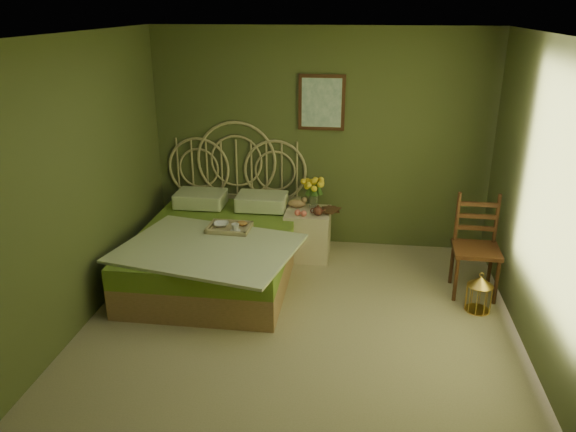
# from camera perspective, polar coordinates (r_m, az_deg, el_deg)

# --- Properties ---
(floor) EXTENTS (4.50, 4.50, 0.00)m
(floor) POSITION_cam_1_polar(r_m,az_deg,el_deg) (5.16, 0.88, -12.38)
(floor) COLOR tan
(floor) RESTS_ON ground
(ceiling) EXTENTS (4.50, 4.50, 0.00)m
(ceiling) POSITION_cam_1_polar(r_m,az_deg,el_deg) (4.33, 1.07, 17.81)
(ceiling) COLOR silver
(ceiling) RESTS_ON wall_back
(wall_back) EXTENTS (4.00, 0.00, 4.00)m
(wall_back) POSITION_cam_1_polar(r_m,az_deg,el_deg) (6.74, 3.24, 7.69)
(wall_back) COLOR #4D572E
(wall_back) RESTS_ON floor
(wall_left) EXTENTS (0.00, 4.50, 4.50)m
(wall_left) POSITION_cam_1_polar(r_m,az_deg,el_deg) (5.20, -21.53, 2.24)
(wall_left) COLOR #4D572E
(wall_left) RESTS_ON floor
(wall_right) EXTENTS (0.00, 4.50, 4.50)m
(wall_right) POSITION_cam_1_polar(r_m,az_deg,el_deg) (4.80, 25.43, 0.16)
(wall_right) COLOR #4D572E
(wall_right) RESTS_ON floor
(wall_art) EXTENTS (0.54, 0.04, 0.64)m
(wall_art) POSITION_cam_1_polar(r_m,az_deg,el_deg) (6.62, 3.44, 11.43)
(wall_art) COLOR #3E2210
(wall_art) RESTS_ON wall_back
(bed) EXTENTS (1.91, 2.41, 1.49)m
(bed) POSITION_cam_1_polar(r_m,az_deg,el_deg) (6.22, -7.12, -3.08)
(bed) COLOR tan
(bed) RESTS_ON floor
(nightstand) EXTENTS (0.52, 0.52, 1.00)m
(nightstand) POSITION_cam_1_polar(r_m,az_deg,el_deg) (6.59, 2.07, -1.19)
(nightstand) COLOR beige
(nightstand) RESTS_ON floor
(chair) EXTENTS (0.47, 0.47, 1.03)m
(chair) POSITION_cam_1_polar(r_m,az_deg,el_deg) (6.04, 18.54, -2.24)
(chair) COLOR #3E2210
(chair) RESTS_ON floor
(birdcage) EXTENTS (0.24, 0.24, 0.37)m
(birdcage) POSITION_cam_1_polar(r_m,az_deg,el_deg) (5.81, 18.84, -7.50)
(birdcage) COLOR gold
(birdcage) RESTS_ON floor
(book_lower) EXTENTS (0.22, 0.26, 0.02)m
(book_lower) POSITION_cam_1_polar(r_m,az_deg,el_deg) (6.51, 3.63, 0.57)
(book_lower) COLOR #381E0F
(book_lower) RESTS_ON nightstand
(book_upper) EXTENTS (0.25, 0.29, 0.02)m
(book_upper) POSITION_cam_1_polar(r_m,az_deg,el_deg) (6.50, 3.64, 0.74)
(book_upper) COLOR #472819
(book_upper) RESTS_ON nightstand
(cereal_bowl) EXTENTS (0.19, 0.19, 0.04)m
(cereal_bowl) POSITION_cam_1_polar(r_m,az_deg,el_deg) (6.08, -6.80, -0.86)
(cereal_bowl) COLOR white
(cereal_bowl) RESTS_ON bed
(coffee_cup) EXTENTS (0.10, 0.10, 0.08)m
(coffee_cup) POSITION_cam_1_polar(r_m,az_deg,el_deg) (5.94, -5.38, -1.16)
(coffee_cup) COLOR white
(coffee_cup) RESTS_ON bed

